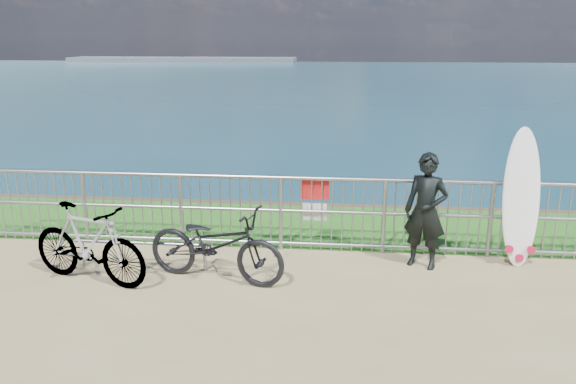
# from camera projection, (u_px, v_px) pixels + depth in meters

# --- Properties ---
(grass_strip) EXTENTS (120.00, 120.00, 0.00)m
(grass_strip) POSITION_uv_depth(u_px,v_px,m) (318.00, 225.00, 9.40)
(grass_strip) COLOR #205E19
(grass_strip) RESTS_ON ground
(seascape) EXTENTS (260.00, 260.00, 5.00)m
(seascape) POSITION_uv_depth(u_px,v_px,m) (184.00, 62.00, 153.44)
(seascape) COLOR brown
(seascape) RESTS_ON ground
(railing) EXTENTS (10.06, 0.10, 1.13)m
(railing) POSITION_uv_depth(u_px,v_px,m) (316.00, 213.00, 8.19)
(railing) COLOR gray
(railing) RESTS_ON ground
(surfer) EXTENTS (0.69, 0.59, 1.59)m
(surfer) POSITION_uv_depth(u_px,v_px,m) (426.00, 211.00, 7.56)
(surfer) COLOR black
(surfer) RESTS_ON ground
(surfboard) EXTENTS (0.51, 0.45, 1.91)m
(surfboard) POSITION_uv_depth(u_px,v_px,m) (521.00, 202.00, 7.67)
(surfboard) COLOR white
(surfboard) RESTS_ON ground
(bicycle_near) EXTENTS (1.99, 1.08, 0.99)m
(bicycle_near) POSITION_uv_depth(u_px,v_px,m) (216.00, 244.00, 7.20)
(bicycle_near) COLOR black
(bicycle_near) RESTS_ON ground
(bicycle_far) EXTENTS (1.81, 0.98, 1.05)m
(bicycle_far) POSITION_uv_depth(u_px,v_px,m) (88.00, 244.00, 7.14)
(bicycle_far) COLOR black
(bicycle_far) RESTS_ON ground
(bike_rack) EXTENTS (1.91, 0.05, 0.40)m
(bike_rack) POSITION_uv_depth(u_px,v_px,m) (143.00, 246.00, 7.61)
(bike_rack) COLOR gray
(bike_rack) RESTS_ON ground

